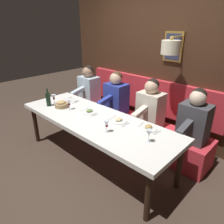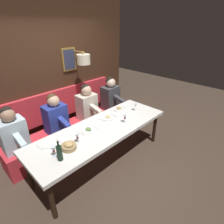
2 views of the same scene
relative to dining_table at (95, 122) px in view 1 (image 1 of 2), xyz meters
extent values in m
plane|color=#423328|center=(0.00, 0.00, -0.68)|extent=(12.00, 12.00, 0.00)
cube|color=silver|center=(0.00, 0.00, 0.03)|extent=(0.90, 2.64, 0.06)
cylinder|color=black|center=(-0.35, -1.22, -0.34)|extent=(0.07, 0.07, 0.68)
cylinder|color=black|center=(-0.35, 1.22, -0.34)|extent=(0.07, 0.07, 0.68)
cylinder|color=black|center=(0.35, -1.22, -0.34)|extent=(0.07, 0.07, 0.68)
cylinder|color=black|center=(0.35, 1.22, -0.34)|extent=(0.07, 0.07, 0.68)
cube|color=red|center=(0.89, 0.00, -0.45)|extent=(0.52, 2.84, 0.45)
cube|color=#422819|center=(1.48, 0.00, 0.77)|extent=(0.10, 4.04, 2.90)
cube|color=red|center=(1.39, 0.00, 0.09)|extent=(0.10, 2.84, 0.64)
cube|color=olive|center=(1.42, -0.39, 0.99)|extent=(0.04, 0.33, 0.47)
cube|color=#2D334C|center=(1.40, -0.39, 0.99)|extent=(0.01, 0.27, 0.41)
cylinder|color=#A37F38|center=(1.25, -0.52, 1.16)|extent=(0.35, 0.02, 0.02)
cylinder|color=beige|center=(1.08, -0.52, 1.02)|extent=(0.28, 0.28, 0.20)
sphere|color=#A37F38|center=(1.08, -0.52, 1.15)|extent=(0.06, 0.06, 0.06)
cube|color=#3D3D42|center=(0.89, -1.12, 0.05)|extent=(0.30, 0.40, 0.56)
sphere|color=beige|center=(0.87, -1.12, 0.43)|extent=(0.22, 0.22, 0.22)
sphere|color=black|center=(0.90, -1.12, 0.46)|extent=(0.20, 0.20, 0.20)
cube|color=#3D3D42|center=(0.60, -1.12, 0.09)|extent=(0.33, 0.09, 0.14)
cube|color=beige|center=(0.89, -0.38, 0.05)|extent=(0.30, 0.40, 0.56)
sphere|color=#D1A889|center=(0.87, -0.38, 0.43)|extent=(0.22, 0.22, 0.22)
sphere|color=black|center=(0.90, -0.38, 0.46)|extent=(0.20, 0.20, 0.20)
cube|color=beige|center=(0.60, -0.38, 0.09)|extent=(0.33, 0.09, 0.14)
cube|color=#283893|center=(0.89, 0.38, 0.05)|extent=(0.30, 0.40, 0.56)
sphere|color=#D1A889|center=(0.87, 0.38, 0.43)|extent=(0.22, 0.22, 0.22)
sphere|color=#4C331E|center=(0.90, 0.38, 0.46)|extent=(0.20, 0.20, 0.20)
cube|color=#283893|center=(0.60, 0.38, 0.09)|extent=(0.33, 0.09, 0.14)
cube|color=silver|center=(0.89, 1.16, 0.05)|extent=(0.30, 0.40, 0.56)
sphere|color=#A37A60|center=(0.87, 1.16, 0.43)|extent=(0.22, 0.22, 0.22)
sphere|color=black|center=(0.90, 1.16, 0.46)|extent=(0.20, 0.20, 0.20)
cube|color=silver|center=(0.60, 1.16, 0.09)|extent=(0.33, 0.09, 0.14)
cylinder|color=white|center=(0.23, 0.87, 0.07)|extent=(0.24, 0.24, 0.01)
cube|color=silver|center=(0.21, 0.73, 0.07)|extent=(0.17, 0.02, 0.01)
cube|color=silver|center=(0.25, 1.02, 0.07)|extent=(0.18, 0.03, 0.01)
cylinder|color=white|center=(0.17, -0.33, 0.07)|extent=(0.24, 0.24, 0.01)
ellipsoid|color=#D1BC84|center=(0.17, -0.33, 0.09)|extent=(0.11, 0.09, 0.04)
cube|color=silver|center=(0.15, -0.47, 0.07)|extent=(0.17, 0.02, 0.01)
cube|color=silver|center=(0.19, -0.18, 0.07)|extent=(0.18, 0.04, 0.01)
cylinder|color=silver|center=(0.28, -0.76, 0.07)|extent=(0.24, 0.24, 0.01)
ellipsoid|color=#AD8E4C|center=(0.28, -0.76, 0.09)|extent=(0.11, 0.09, 0.04)
cube|color=silver|center=(0.26, -0.90, 0.07)|extent=(0.17, 0.03, 0.01)
cube|color=silver|center=(0.30, -0.61, 0.07)|extent=(0.18, 0.04, 0.01)
cylinder|color=white|center=(0.09, 0.22, 0.07)|extent=(0.24, 0.24, 0.01)
ellipsoid|color=#668447|center=(0.09, 0.22, 0.09)|extent=(0.11, 0.09, 0.04)
cube|color=silver|center=(0.07, 0.08, 0.07)|extent=(0.17, 0.04, 0.01)
cube|color=silver|center=(0.11, 0.37, 0.07)|extent=(0.18, 0.03, 0.01)
cylinder|color=silver|center=(-0.17, -0.42, 0.06)|extent=(0.06, 0.06, 0.00)
cylinder|color=silver|center=(-0.17, -0.42, 0.10)|extent=(0.01, 0.01, 0.07)
cone|color=silver|center=(-0.17, -0.42, 0.18)|extent=(0.07, 0.07, 0.08)
cylinder|color=maroon|center=(-0.17, -0.42, 0.15)|extent=(0.03, 0.03, 0.03)
cylinder|color=silver|center=(-0.07, 0.96, 0.06)|extent=(0.06, 0.06, 0.00)
cylinder|color=silver|center=(-0.07, 0.96, 0.10)|extent=(0.01, 0.01, 0.07)
cone|color=silver|center=(-0.07, 0.96, 0.18)|extent=(0.07, 0.07, 0.08)
cylinder|color=maroon|center=(-0.07, 0.96, 0.16)|extent=(0.03, 0.03, 0.03)
cylinder|color=silver|center=(0.00, -0.95, 0.06)|extent=(0.06, 0.06, 0.00)
cylinder|color=silver|center=(0.00, -0.95, 0.10)|extent=(0.01, 0.01, 0.07)
cone|color=silver|center=(0.00, -0.95, 0.18)|extent=(0.07, 0.07, 0.08)
cylinder|color=silver|center=(-0.05, 0.54, 0.06)|extent=(0.06, 0.06, 0.00)
cylinder|color=silver|center=(-0.05, 0.54, 0.10)|extent=(0.01, 0.01, 0.07)
cone|color=silver|center=(-0.05, 0.54, 0.18)|extent=(0.07, 0.07, 0.08)
cylinder|color=maroon|center=(-0.05, 0.54, 0.15)|extent=(0.03, 0.03, 0.03)
cylinder|color=black|center=(-0.19, 0.94, 0.17)|extent=(0.08, 0.08, 0.22)
cylinder|color=black|center=(-0.19, 0.94, 0.32)|extent=(0.03, 0.03, 0.08)
cylinder|color=#9E7F56|center=(-0.08, 0.72, 0.10)|extent=(0.22, 0.22, 0.07)
ellipsoid|color=tan|center=(-0.08, 0.72, 0.15)|extent=(0.15, 0.13, 0.06)
camera|label=1|loc=(-1.81, -2.08, 1.36)|focal=33.16mm
camera|label=2|loc=(-1.98, 1.79, 1.73)|focal=28.72mm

